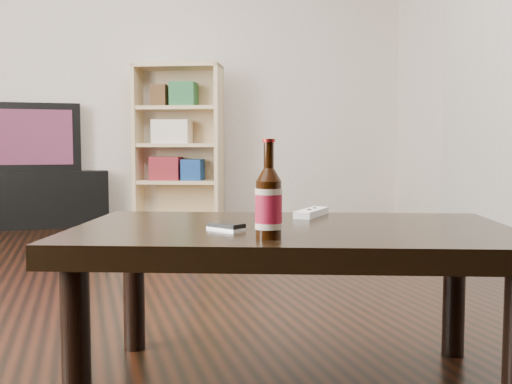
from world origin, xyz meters
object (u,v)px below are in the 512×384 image
object	(u,v)px
tv	(35,137)
phone	(226,226)
beer_bottle	(269,204)
tv_stand	(36,198)
remote	(312,213)
bookshelf	(179,142)
coffee_table	(292,248)

from	to	relation	value
tv	phone	size ratio (longest dim) A/B	6.54
tv	beer_bottle	xyz separation A→B (m)	(0.76, -3.81, -0.20)
tv_stand	remote	bearing A→B (deg)	-74.04
tv_stand	beer_bottle	size ratio (longest dim) A/B	4.88
tv	remote	distance (m)	3.58
tv_stand	beer_bottle	xyz separation A→B (m)	(0.76, -3.81, 0.29)
tv	beer_bottle	size ratio (longest dim) A/B	3.12
bookshelf	coffee_table	xyz separation A→B (m)	(-0.24, -3.40, -0.30)
tv_stand	tv	bearing A→B (deg)	-90.00
tv	beer_bottle	distance (m)	3.89
bookshelf	tv_stand	bearing A→B (deg)	-168.96
coffee_table	tv_stand	bearing A→B (deg)	103.65
tv_stand	beer_bottle	distance (m)	3.89
bookshelf	coffee_table	bearing A→B (deg)	-71.55
tv	phone	xyz separation A→B (m)	(0.70, -3.64, -0.27)
tv_stand	remote	xyz separation A→B (m)	(1.01, -3.43, 0.22)
tv	phone	distance (m)	3.71
tv_stand	tv	distance (m)	0.48
bookshelf	phone	size ratio (longest dim) A/B	11.92
bookshelf	coffee_table	distance (m)	3.42
tv_stand	beer_bottle	world-z (taller)	beer_bottle
remote	coffee_table	bearing A→B (deg)	-82.87
tv	coffee_table	xyz separation A→B (m)	(0.88, -3.63, -0.33)
bookshelf	beer_bottle	bearing A→B (deg)	-73.29
tv_stand	phone	world-z (taller)	phone
tv_stand	coffee_table	size ratio (longest dim) A/B	0.85
remote	bookshelf	bearing A→B (deg)	128.73
beer_bottle	phone	xyz separation A→B (m)	(-0.06, 0.17, -0.07)
tv	bookshelf	size ratio (longest dim) A/B	0.55
bookshelf	beer_bottle	size ratio (longest dim) A/B	5.68
tv	remote	size ratio (longest dim) A/B	4.12
phone	bookshelf	bearing A→B (deg)	51.38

